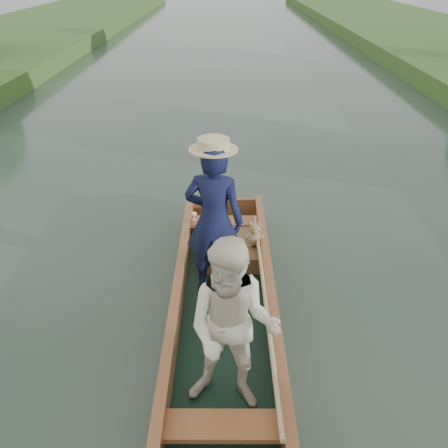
{
  "coord_description": "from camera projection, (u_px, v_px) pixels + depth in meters",
  "views": [
    {
      "loc": [
        0.02,
        -4.35,
        3.57
      ],
      "look_at": [
        0.0,
        0.6,
        0.95
      ],
      "focal_mm": 40.0,
      "sensor_mm": 36.0,
      "label": 1
    }
  ],
  "objects": [
    {
      "name": "ground",
      "position": [
        224.0,
        325.0,
        5.51
      ],
      "size": [
        120.0,
        120.0,
        0.0
      ],
      "primitive_type": "plane",
      "color": "#283D30",
      "rests_on": "ground"
    },
    {
      "name": "trees_far",
      "position": [
        261.0,
        12.0,
        11.74
      ],
      "size": [
        22.9,
        15.49,
        4.51
      ],
      "color": "#47331E",
      "rests_on": "ground"
    },
    {
      "name": "punt",
      "position": [
        225.0,
        287.0,
        5.09
      ],
      "size": [
        1.12,
        5.0,
        1.93
      ],
      "color": "black",
      "rests_on": "ground"
    }
  ]
}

